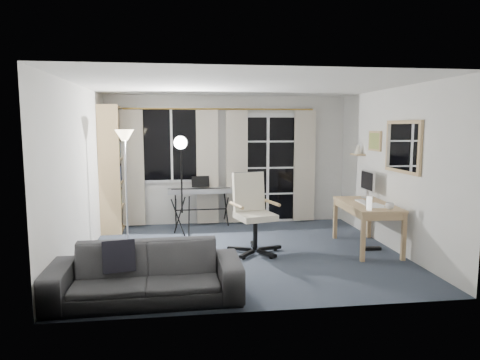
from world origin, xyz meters
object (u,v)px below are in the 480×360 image
(torchiere_lamp, at_px, (125,153))
(sofa, at_px, (146,264))
(keyboard_piano, at_px, (201,191))
(monitor, at_px, (368,182))
(bookshelf, at_px, (111,171))
(office_chair, at_px, (252,205))
(desk, at_px, (367,209))
(studio_light, at_px, (181,154))
(mug, at_px, (390,205))

(torchiere_lamp, distance_m, sofa, 2.52)
(keyboard_piano, height_order, monitor, monitor)
(keyboard_piano, bearing_deg, torchiere_lamp, -141.86)
(bookshelf, bearing_deg, torchiere_lamp, -71.70)
(office_chair, distance_m, desk, 1.74)
(keyboard_piano, relative_size, studio_light, 0.70)
(mug, relative_size, sofa, 0.06)
(bookshelf, height_order, office_chair, bookshelf)
(torchiere_lamp, distance_m, desk, 3.77)
(office_chair, distance_m, sofa, 2.17)
(torchiere_lamp, relative_size, office_chair, 1.54)
(bookshelf, xyz_separation_m, keyboard_piano, (1.60, -0.09, -0.38))
(bookshelf, distance_m, torchiere_lamp, 1.23)
(desk, xyz_separation_m, monitor, (0.20, 0.45, 0.35))
(mug, bearing_deg, office_chair, 161.77)
(bookshelf, bearing_deg, office_chair, -38.96)
(torchiere_lamp, bearing_deg, mug, -18.20)
(torchiere_lamp, bearing_deg, bookshelf, 110.30)
(office_chair, relative_size, mug, 10.20)
(sofa, bearing_deg, keyboard_piano, 76.18)
(keyboard_piano, relative_size, monitor, 2.41)
(bookshelf, bearing_deg, studio_light, -31.78)
(office_chair, bearing_deg, keyboard_piano, 97.42)
(monitor, bearing_deg, mug, -93.22)
(torchiere_lamp, height_order, office_chair, torchiere_lamp)
(monitor, bearing_deg, sofa, -146.71)
(keyboard_piano, height_order, sofa, keyboard_piano)
(torchiere_lamp, distance_m, studio_light, 0.93)
(torchiere_lamp, distance_m, keyboard_piano, 1.74)
(office_chair, xyz_separation_m, mug, (1.84, -0.61, 0.07))
(keyboard_piano, xyz_separation_m, mug, (2.51, -2.22, 0.09))
(monitor, bearing_deg, keyboard_piano, 156.64)
(keyboard_piano, bearing_deg, studio_light, -121.08)
(studio_light, distance_m, monitor, 3.05)
(bookshelf, bearing_deg, sofa, -77.34)
(torchiere_lamp, relative_size, monitor, 3.56)
(torchiere_lamp, height_order, desk, torchiere_lamp)
(monitor, relative_size, mug, 4.40)
(keyboard_piano, relative_size, sofa, 0.60)
(bookshelf, height_order, monitor, bookshelf)
(keyboard_piano, xyz_separation_m, sofa, (-0.72, -3.25, -0.27))
(studio_light, xyz_separation_m, office_chair, (1.02, -0.99, -0.70))
(desk, distance_m, mug, 0.53)
(bookshelf, xyz_separation_m, sofa, (0.87, -3.34, -0.65))
(bookshelf, bearing_deg, keyboard_piano, -5.36)
(mug, bearing_deg, desk, 101.31)
(keyboard_piano, xyz_separation_m, studio_light, (-0.35, -0.62, 0.72))
(bookshelf, xyz_separation_m, monitor, (4.20, -1.36, -0.08))
(monitor, height_order, mug, monitor)
(bookshelf, relative_size, office_chair, 1.89)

